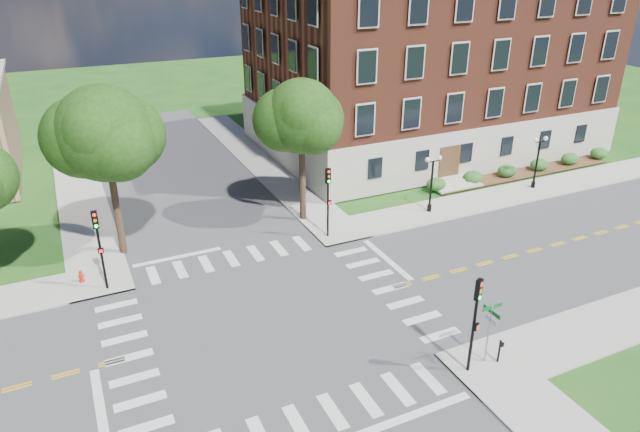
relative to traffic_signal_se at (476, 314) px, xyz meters
name	(u,v)px	position (x,y,z in m)	size (l,w,h in m)	color
ground	(272,320)	(-6.70, 7.59, -3.19)	(160.00, 160.00, 0.00)	#184A14
road_ew	(272,320)	(-6.70, 7.59, -3.18)	(90.00, 12.00, 0.01)	#3D3D3F
road_ns	(272,320)	(-6.70, 7.59, -3.18)	(12.00, 90.00, 0.01)	#3D3D3F
sidewalk_ne	(378,178)	(8.68, 22.97, -3.13)	(34.00, 34.00, 0.12)	#9E9B93
crosswalk_east	(390,289)	(0.50, 7.59, -3.19)	(2.20, 10.20, 0.02)	silver
stop_bar_east	(387,259)	(2.10, 10.59, -3.19)	(0.40, 5.50, 0.00)	silver
main_building	(426,58)	(17.30, 29.59, 5.15)	(30.60, 22.40, 16.50)	#ABA697
shrub_row	(522,175)	(20.30, 18.39, -3.19)	(18.00, 2.00, 1.30)	#1B4A18
tree_c	(104,134)	(-12.68, 18.34, 4.70)	(5.68, 5.68, 10.64)	#322519
tree_d	(302,117)	(-0.34, 18.16, 4.34)	(5.00, 5.00, 9.94)	#322519
traffic_signal_se	(476,314)	(0.00, 0.00, 0.00)	(0.38, 0.46, 4.80)	black
traffic_signal_ne	(328,194)	(0.05, 14.87, 0.00)	(0.35, 0.39, 4.80)	black
traffic_signal_nw	(99,240)	(-14.12, 14.26, 0.00)	(0.35, 0.39, 4.80)	black
twin_lamp_west	(432,180)	(8.56, 15.36, -0.66)	(1.36, 0.36, 4.23)	black
twin_lamp_east	(537,159)	(18.83, 15.64, -0.66)	(1.36, 0.36, 4.23)	black
street_sign_pole	(490,322)	(1.10, 0.18, -0.88)	(1.10, 1.10, 3.10)	gray
push_button_post	(500,350)	(1.63, -0.13, -2.39)	(0.14, 0.21, 1.20)	black
fire_hydrant	(81,277)	(-15.37, 15.60, -2.72)	(0.35, 0.35, 0.75)	red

